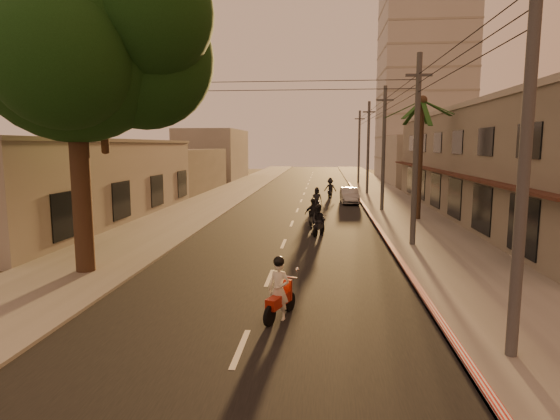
% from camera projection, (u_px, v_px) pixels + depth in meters
% --- Properties ---
extents(ground, '(160.00, 160.00, 0.00)m').
position_uv_depth(ground, '(262.00, 296.00, 15.11)').
color(ground, '#383023').
rests_on(ground, ground).
extents(road, '(10.00, 140.00, 0.02)m').
position_uv_depth(road, '(297.00, 210.00, 34.83)').
color(road, black).
rests_on(road, ground).
extents(sidewalk_right, '(5.00, 140.00, 0.12)m').
position_uv_depth(sidewalk_right, '(400.00, 211.00, 34.13)').
color(sidewalk_right, slate).
rests_on(sidewalk_right, ground).
extents(sidewalk_left, '(5.00, 140.00, 0.12)m').
position_uv_depth(sidewalk_left, '(199.00, 208.00, 35.51)').
color(sidewalk_left, slate).
rests_on(sidewalk_left, ground).
extents(curb_stripe, '(0.20, 60.00, 0.20)m').
position_uv_depth(curb_stripe, '(374.00, 221.00, 29.41)').
color(curb_stripe, red).
rests_on(curb_stripe, ground).
extents(shophouse_row, '(8.80, 34.20, 7.30)m').
position_uv_depth(shophouse_row, '(505.00, 163.00, 31.07)').
color(shophouse_row, gray).
rests_on(shophouse_row, ground).
extents(left_building, '(8.20, 24.20, 5.20)m').
position_uv_depth(left_building, '(74.00, 180.00, 29.85)').
color(left_building, '#A09B90').
rests_on(left_building, ground).
extents(distant_tower, '(12.10, 12.10, 28.00)m').
position_uv_depth(distant_tower, '(424.00, 81.00, 66.92)').
color(distant_tower, '#B7B5B2').
rests_on(distant_tower, ground).
extents(broadleaf_tree, '(9.60, 8.70, 12.10)m').
position_uv_depth(broadleaf_tree, '(85.00, 42.00, 16.66)').
color(broadleaf_tree, black).
rests_on(broadleaf_tree, ground).
extents(palm_tree, '(5.00, 5.00, 8.20)m').
position_uv_depth(palm_tree, '(422.00, 108.00, 29.16)').
color(palm_tree, black).
rests_on(palm_tree, ground).
extents(utility_poles, '(1.20, 48.26, 9.00)m').
position_uv_depth(utility_poles, '(384.00, 121.00, 33.36)').
color(utility_poles, '#38383A').
rests_on(utility_poles, ground).
extents(filler_right, '(8.00, 14.00, 6.00)m').
position_uv_depth(filler_right, '(422.00, 160.00, 57.78)').
color(filler_right, '#A09B90').
rests_on(filler_right, ground).
extents(filler_left_near, '(8.00, 14.00, 4.40)m').
position_uv_depth(filler_left_near, '(173.00, 170.00, 49.63)').
color(filler_left_near, '#A09B90').
rests_on(filler_left_near, ground).
extents(filler_left_far, '(8.00, 14.00, 7.00)m').
position_uv_depth(filler_left_far, '(213.00, 154.00, 67.20)').
color(filler_left_far, '#A09B90').
rests_on(filler_left_far, ground).
extents(scooter_red, '(0.99, 1.75, 1.81)m').
position_uv_depth(scooter_red, '(279.00, 291.00, 12.97)').
color(scooter_red, black).
rests_on(scooter_red, ground).
extents(scooter_mid_a, '(1.13, 1.70, 1.71)m').
position_uv_depth(scooter_mid_a, '(319.00, 221.00, 25.06)').
color(scooter_mid_a, black).
rests_on(scooter_mid_a, ground).
extents(scooter_mid_b, '(1.15, 1.78, 1.77)m').
position_uv_depth(scooter_mid_b, '(313.00, 215.00, 27.33)').
color(scooter_mid_b, black).
rests_on(scooter_mid_b, ground).
extents(scooter_far_a, '(0.93, 1.69, 1.66)m').
position_uv_depth(scooter_far_a, '(317.00, 199.00, 35.60)').
color(scooter_far_a, black).
rests_on(scooter_far_a, ground).
extents(scooter_far_b, '(1.33, 1.88, 1.85)m').
position_uv_depth(scooter_far_b, '(330.00, 189.00, 43.22)').
color(scooter_far_b, black).
rests_on(scooter_far_b, ground).
extents(parked_car, '(1.64, 4.05, 1.30)m').
position_uv_depth(parked_car, '(349.00, 196.00, 38.89)').
color(parked_car, '#94969C').
rests_on(parked_car, ground).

